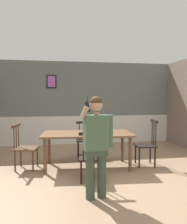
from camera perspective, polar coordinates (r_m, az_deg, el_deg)
ground_plane at (r=4.43m, az=-0.85°, el=-17.01°), size 7.63×7.63×0.00m
room_back_partition at (r=7.60m, az=-4.79°, el=1.91°), size 6.79×0.17×2.78m
dining_table at (r=5.03m, az=-1.64°, el=-6.29°), size 2.05×1.11×0.78m
chair_near_window at (r=5.33m, az=13.52°, el=-7.99°), size 0.49×0.49×1.06m
chair_by_doorway at (r=5.92m, az=-2.15°, el=-6.97°), size 0.50×0.50×0.93m
chair_at_table_head at (r=5.18m, az=-17.25°, el=-8.60°), size 0.55×0.55×0.99m
chair_opposite_corner at (r=4.23m, az=-0.91°, el=-11.46°), size 0.46×0.46×0.95m
person_figure at (r=3.44m, az=0.77°, el=-7.55°), size 0.53×0.25×1.59m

